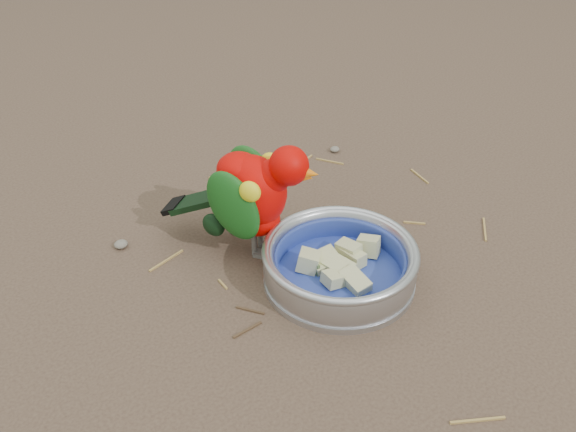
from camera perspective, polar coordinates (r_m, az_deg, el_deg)
ground at (r=0.98m, az=0.84°, el=-5.19°), size 60.00×60.00×0.00m
food_bowl at (r=0.96m, az=4.56°, el=-5.43°), size 0.23×0.23×0.02m
bowl_wall at (r=0.94m, az=4.64°, el=-4.03°), size 0.23×0.23×0.04m
fruit_wedges at (r=0.95m, az=4.62°, el=-4.36°), size 0.14×0.14×0.03m
lory_parrot at (r=0.97m, az=-3.11°, el=1.39°), size 0.22×0.25×0.19m
ground_debris at (r=1.03m, az=-2.41°, el=-2.55°), size 0.90×0.80×0.01m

